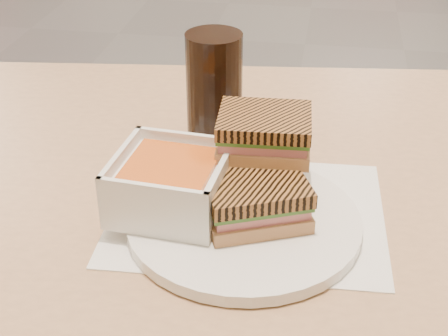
% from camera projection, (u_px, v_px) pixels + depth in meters
% --- Properties ---
extents(main_table, '(1.27, 0.84, 0.75)m').
position_uv_depth(main_table, '(203.00, 230.00, 0.97)').
color(main_table, tan).
rests_on(main_table, ground).
extents(tray_liner, '(0.34, 0.27, 0.00)m').
position_uv_depth(tray_liner, '(248.00, 212.00, 0.81)').
color(tray_liner, white).
rests_on(tray_liner, main_table).
extents(plate, '(0.28, 0.28, 0.01)m').
position_uv_depth(plate, '(244.00, 222.00, 0.77)').
color(plate, white).
rests_on(plate, tray_liner).
extents(soup_bowl, '(0.14, 0.14, 0.07)m').
position_uv_depth(soup_bowl, '(171.00, 185.00, 0.77)').
color(soup_bowl, white).
rests_on(soup_bowl, plate).
extents(panini_lower, '(0.14, 0.13, 0.05)m').
position_uv_depth(panini_lower, '(254.00, 198.00, 0.76)').
color(panini_lower, tan).
rests_on(panini_lower, plate).
extents(panini_upper, '(0.11, 0.10, 0.05)m').
position_uv_depth(panini_upper, '(264.00, 133.00, 0.79)').
color(panini_upper, tan).
rests_on(panini_upper, panini_lower).
extents(cola_glass, '(0.08, 0.08, 0.17)m').
position_uv_depth(cola_glass, '(214.00, 92.00, 0.91)').
color(cola_glass, black).
rests_on(cola_glass, main_table).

